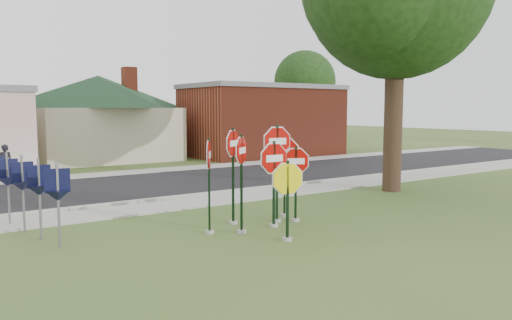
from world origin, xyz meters
TOP-DOWN VIEW (x-y plane):
  - ground at (0.00, 0.00)m, footprint 120.00×120.00m
  - sidewalk_near at (0.00, 5.50)m, footprint 60.00×1.60m
  - road at (0.00, 10.00)m, footprint 60.00×7.00m
  - sidewalk_far at (0.00, 14.30)m, footprint 60.00×1.60m
  - curb at (0.00, 6.50)m, footprint 60.00×0.20m
  - stop_sign_center at (0.24, 1.34)m, footprint 1.16×0.24m
  - stop_sign_yellow at (-0.34, 0.02)m, footprint 1.05×0.31m
  - stop_sign_left at (-0.84, 1.26)m, footprint 0.79×0.61m
  - stop_sign_right at (1.14, 1.53)m, footprint 0.93×0.49m
  - stop_sign_back_right at (0.64, 1.74)m, footprint 1.11×0.24m
  - stop_sign_back_left at (-0.48, 2.25)m, footprint 0.87×0.57m
  - stop_sign_far_right at (1.28, 2.22)m, footprint 0.95×0.72m
  - stop_sign_far_left at (-1.54, 1.69)m, footprint 0.60×0.87m
  - route_sign_row at (-5.40, 4.50)m, footprint 1.43×4.63m
  - building_house at (2.00, 22.00)m, footprint 11.60×11.60m
  - building_brick at (12.00, 18.50)m, footprint 10.20×6.20m
  - bg_tree_right at (22.00, 26.00)m, footprint 5.60×5.60m
  - pedestrian at (-4.48, 14.10)m, footprint 0.63×0.46m

SIDE VIEW (x-z plane):
  - ground at x=0.00m, z-range 0.00..0.00m
  - road at x=0.00m, z-range 0.00..0.04m
  - sidewalk_near at x=0.00m, z-range 0.00..0.06m
  - sidewalk_far at x=0.00m, z-range 0.00..0.06m
  - curb at x=0.00m, z-range 0.00..0.14m
  - pedestrian at x=-4.48m, z-range 0.06..1.67m
  - stop_sign_yellow at x=-0.34m, z-range 0.18..2.23m
  - route_sign_row at x=-5.40m, z-range 0.22..2.22m
  - stop_sign_right at x=1.14m, z-range 0.23..2.46m
  - stop_sign_center at x=0.24m, z-range 0.29..2.72m
  - stop_sign_far_right at x=1.28m, z-range 0.31..2.81m
  - stop_sign_far_left at x=-1.54m, z-range 0.30..2.84m
  - stop_sign_left at x=-0.84m, z-range 0.30..2.91m
  - stop_sign_back_left at x=-0.48m, z-range 0.34..3.08m
  - stop_sign_back_right at x=0.64m, z-range 0.38..3.22m
  - building_brick at x=12.00m, z-range 0.03..4.78m
  - building_house at x=2.00m, z-range 0.55..6.75m
  - bg_tree_right at x=22.00m, z-range 1.38..9.78m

